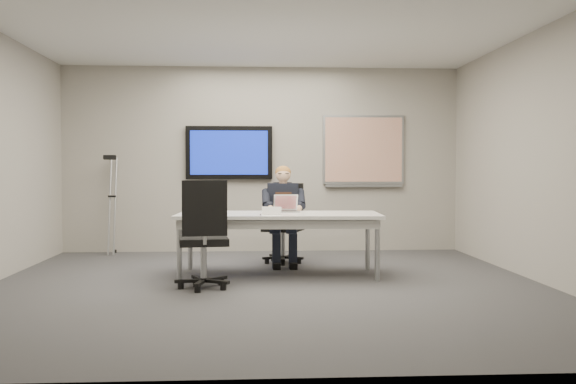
{
  "coord_description": "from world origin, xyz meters",
  "views": [
    {
      "loc": [
        -0.18,
        -6.77,
        1.24
      ],
      "look_at": [
        0.27,
        0.83,
        0.98
      ],
      "focal_mm": 40.0,
      "sensor_mm": 36.0,
      "label": 1
    }
  ],
  "objects": [
    {
      "name": "tv_display",
      "position": [
        -0.5,
        2.95,
        1.5
      ],
      "size": [
        1.3,
        0.09,
        0.8
      ],
      "color": "black",
      "rests_on": "wall_back"
    },
    {
      "name": "ceiling",
      "position": [
        0.0,
        0.0,
        2.8
      ],
      "size": [
        6.0,
        6.0,
        0.02
      ],
      "primitive_type": "cube",
      "color": "silver",
      "rests_on": "wall_back"
    },
    {
      "name": "wall_right",
      "position": [
        3.0,
        0.0,
        1.4
      ],
      "size": [
        0.02,
        6.0,
        2.8
      ],
      "primitive_type": "cube",
      "color": "#A49F94",
      "rests_on": "ground"
    },
    {
      "name": "pen",
      "position": [
        -0.07,
        0.46,
        0.74
      ],
      "size": [
        0.01,
        0.14,
        0.01
      ],
      "primitive_type": "cylinder",
      "rotation": [
        0.0,
        1.57,
        1.59
      ],
      "color": "black",
      "rests_on": "conference_table"
    },
    {
      "name": "crutch",
      "position": [
        -2.21,
        2.78,
        0.74
      ],
      "size": [
        0.24,
        0.68,
        1.53
      ],
      "primitive_type": null,
      "rotation": [
        -0.2,
        0.0,
        -0.05
      ],
      "color": "#A1A4A9",
      "rests_on": "ground"
    },
    {
      "name": "name_tent",
      "position": [
        0.06,
        0.57,
        0.77
      ],
      "size": [
        0.23,
        0.11,
        0.09
      ],
      "primitive_type": null,
      "rotation": [
        0.0,
        0.0,
        -0.23
      ],
      "color": "white",
      "rests_on": "conference_table"
    },
    {
      "name": "seated_person",
      "position": [
        0.25,
        1.52,
        0.52
      ],
      "size": [
        0.42,
        0.72,
        1.3
      ],
      "rotation": [
        0.0,
        0.0,
        -0.11
      ],
      "color": "#1E2333",
      "rests_on": "office_chair_far"
    },
    {
      "name": "wall_front",
      "position": [
        0.0,
        -3.0,
        1.4
      ],
      "size": [
        6.0,
        0.02,
        2.8
      ],
      "primitive_type": "cube",
      "color": "#A49F94",
      "rests_on": "ground"
    },
    {
      "name": "whiteboard",
      "position": [
        1.55,
        2.97,
        1.53
      ],
      "size": [
        1.25,
        0.08,
        1.1
      ],
      "color": "#999DA1",
      "rests_on": "wall_back"
    },
    {
      "name": "laptop",
      "position": [
        0.25,
        0.97,
        0.78
      ],
      "size": [
        0.32,
        0.31,
        0.21
      ],
      "rotation": [
        0.0,
        0.0,
        0.13
      ],
      "color": "#BABABD",
      "rests_on": "conference_table"
    },
    {
      "name": "floor",
      "position": [
        0.0,
        0.0,
        0.0
      ],
      "size": [
        6.0,
        6.0,
        0.02
      ],
      "primitive_type": "cube",
      "color": "#333335",
      "rests_on": "ground"
    },
    {
      "name": "office_chair_near",
      "position": [
        -0.66,
        -0.1,
        0.35
      ],
      "size": [
        0.6,
        0.6,
        1.14
      ],
      "rotation": [
        0.0,
        0.0,
        3.27
      ],
      "color": "black",
      "rests_on": "ground"
    },
    {
      "name": "conference_table",
      "position": [
        0.15,
        0.76,
        0.65
      ],
      "size": [
        2.42,
        1.11,
        0.73
      ],
      "rotation": [
        0.0,
        0.0,
        -0.05
      ],
      "color": "white",
      "rests_on": "ground"
    },
    {
      "name": "office_chair_far",
      "position": [
        0.27,
        1.76,
        0.33
      ],
      "size": [
        0.65,
        0.65,
        1.06
      ],
      "rotation": [
        0.0,
        0.0,
        -0.37
      ],
      "color": "black",
      "rests_on": "ground"
    },
    {
      "name": "wall_back",
      "position": [
        0.0,
        3.0,
        1.4
      ],
      "size": [
        6.0,
        0.02,
        2.8
      ],
      "primitive_type": "cube",
      "color": "#A49F94",
      "rests_on": "ground"
    }
  ]
}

